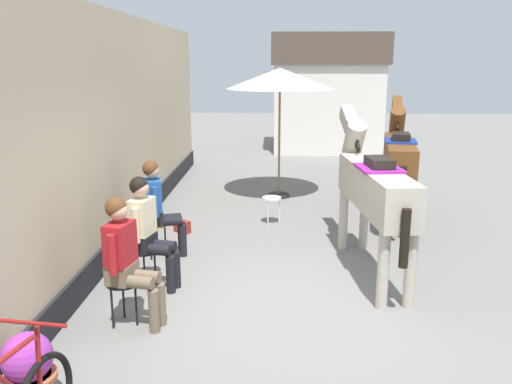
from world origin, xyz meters
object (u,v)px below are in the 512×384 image
(flower_planter_near, at_px, (28,369))
(spare_stool_white, at_px, (272,201))
(satchel_bag, at_px, (182,226))
(saddled_horse_near, at_px, (373,186))
(seated_visitor_near, at_px, (127,255))
(seated_visitor_middle, at_px, (147,227))
(saddled_horse_far, at_px, (399,155))
(cafe_parasol, at_px, (280,79))
(seated_visitor_far, at_px, (158,204))

(flower_planter_near, relative_size, spare_stool_white, 1.39)
(satchel_bag, bearing_deg, saddled_horse_near, 4.72)
(seated_visitor_near, bearing_deg, seated_visitor_middle, 90.75)
(saddled_horse_far, xyz_separation_m, cafe_parasol, (-2.01, 1.60, 1.20))
(spare_stool_white, distance_m, satchel_bag, 1.58)
(flower_planter_near, xyz_separation_m, cafe_parasol, (2.02, 6.86, 2.03))
(saddled_horse_near, bearing_deg, seated_visitor_far, 171.46)
(seated_visitor_middle, distance_m, saddled_horse_far, 4.67)
(saddled_horse_far, relative_size, cafe_parasol, 1.15)
(seated_visitor_far, xyz_separation_m, saddled_horse_far, (3.72, 1.86, 0.38))
(seated_visitor_near, bearing_deg, cafe_parasol, 73.81)
(satchel_bag, bearing_deg, seated_visitor_far, -63.23)
(cafe_parasol, bearing_deg, spare_stool_white, -94.05)
(flower_planter_near, bearing_deg, seated_visitor_middle, 79.87)
(seated_visitor_middle, distance_m, spare_stool_white, 3.10)
(cafe_parasol, bearing_deg, saddled_horse_far, -38.40)
(spare_stool_white, bearing_deg, saddled_horse_far, 6.00)
(seated_visitor_middle, relative_size, cafe_parasol, 0.54)
(seated_visitor_near, xyz_separation_m, saddled_horse_near, (2.76, 1.59, 0.38))
(seated_visitor_middle, distance_m, cafe_parasol, 5.05)
(flower_planter_near, relative_size, satchel_bag, 2.29)
(seated_visitor_far, relative_size, satchel_bag, 4.96)
(seated_visitor_far, relative_size, saddled_horse_near, 0.46)
(saddled_horse_near, relative_size, saddled_horse_far, 1.01)
(seated_visitor_middle, height_order, satchel_bag, seated_visitor_middle)
(seated_visitor_middle, distance_m, satchel_bag, 2.25)
(seated_visitor_near, distance_m, cafe_parasol, 5.92)
(seated_visitor_near, relative_size, cafe_parasol, 0.54)
(flower_planter_near, bearing_deg, spare_stool_white, 69.42)
(seated_visitor_far, xyz_separation_m, cafe_parasol, (1.70, 3.46, 1.59))
(seated_visitor_near, height_order, satchel_bag, seated_visitor_near)
(spare_stool_white, bearing_deg, satchel_bag, -158.92)
(seated_visitor_middle, height_order, spare_stool_white, seated_visitor_middle)
(seated_visitor_far, distance_m, satchel_bag, 1.28)
(cafe_parasol, relative_size, spare_stool_white, 5.61)
(seated_visitor_near, height_order, flower_planter_near, seated_visitor_near)
(seated_visitor_far, height_order, satchel_bag, seated_visitor_far)
(saddled_horse_near, relative_size, spare_stool_white, 6.51)
(seated_visitor_middle, xyz_separation_m, saddled_horse_far, (3.62, 2.93, 0.38))
(seated_visitor_middle, distance_m, saddled_horse_near, 2.87)
(satchel_bag, bearing_deg, cafe_parasol, 89.92)
(cafe_parasol, xyz_separation_m, satchel_bag, (-1.58, -2.38, -2.26))
(seated_visitor_middle, distance_m, seated_visitor_far, 1.07)
(flower_planter_near, bearing_deg, cafe_parasol, 73.59)
(saddled_horse_far, bearing_deg, cafe_parasol, 141.60)
(cafe_parasol, bearing_deg, saddled_horse_near, -73.23)
(cafe_parasol, height_order, satchel_bag, cafe_parasol)
(seated_visitor_near, bearing_deg, saddled_horse_far, 47.11)
(saddled_horse_far, bearing_deg, flower_planter_near, -127.48)
(saddled_horse_far, xyz_separation_m, flower_planter_near, (-4.03, -5.26, -0.82))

